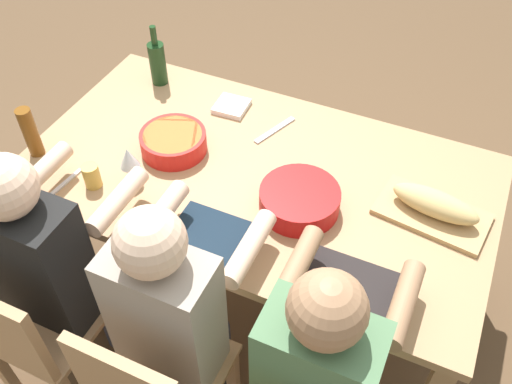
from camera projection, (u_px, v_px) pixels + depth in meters
name	position (u px, v px, depth m)	size (l,w,h in m)	color
ground_plane	(256.00, 280.00, 2.76)	(8.00, 8.00, 0.00)	brown
dining_table	(256.00, 186.00, 2.28)	(1.86, 1.04, 0.74)	#A87F56
diner_near_center	(173.00, 309.00, 1.84)	(0.41, 0.53, 1.20)	#2D2D38
diner_near_right	(320.00, 370.00, 1.69)	(0.41, 0.53, 1.20)	#2D2D38
chair_near_left	(31.00, 331.00, 2.03)	(0.40, 0.40, 0.85)	#A87F56
diner_near_left	(48.00, 257.00, 1.99)	(0.41, 0.53, 1.20)	#2D2D38
serving_bowl_fruit	(173.00, 141.00, 2.28)	(0.27, 0.27, 0.08)	red
serving_bowl_salad	(300.00, 199.00, 2.06)	(0.30, 0.30, 0.09)	red
cutting_board	(432.00, 214.00, 2.06)	(0.40, 0.22, 0.02)	tan
bread_loaf	(435.00, 204.00, 2.02)	(0.32, 0.11, 0.09)	tan
wine_bottle	(158.00, 62.00, 2.57)	(0.08, 0.08, 0.29)	#193819
beer_bottle	(30.00, 132.00, 2.23)	(0.06, 0.06, 0.22)	brown
wine_glass	(129.00, 159.00, 2.11)	(0.08, 0.08, 0.17)	silver
placemat_near_center	(214.00, 236.00, 2.00)	(0.32, 0.23, 0.01)	#142333
placemat_near_right	(352.00, 286.00, 1.85)	(0.32, 0.23, 0.01)	black
cup_near_left	(92.00, 176.00, 2.14)	(0.06, 0.06, 0.10)	gold
fork_near_left	(66.00, 182.00, 2.18)	(0.02, 0.17, 0.01)	silver
carving_knife	(275.00, 130.00, 2.40)	(0.23, 0.02, 0.01)	silver
napkin_stack	(231.00, 106.00, 2.50)	(0.14, 0.14, 0.02)	white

